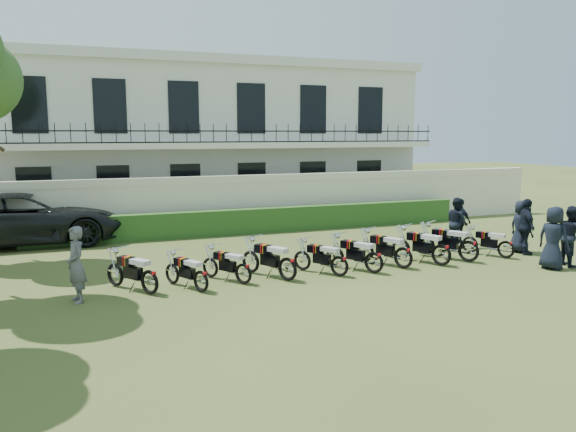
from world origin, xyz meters
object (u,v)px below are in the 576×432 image
object	(u,v)px
inspector	(76,265)
motorcycle_8	(469,246)
officer_1	(571,236)
officer_4	(457,222)
motorcycle_2	(243,269)
motorcycle_9	(506,245)
motorcycle_3	(288,263)
officer_3	(521,226)
motorcycle_6	(403,253)
officer_5	(460,221)
motorcycle_0	(149,276)
motorcycle_4	(340,261)
suv	(26,219)
motorcycle_5	(374,257)
officer_2	(526,227)
officer_0	(553,238)
motorcycle_7	(442,250)
motorcycle_1	(201,276)

from	to	relation	value
inspector	motorcycle_8	bearing A→B (deg)	73.48
officer_1	officer_4	world-z (taller)	officer_1
motorcycle_2	officer_1	xyz separation A→B (m)	(9.95, -1.42, 0.48)
motorcycle_8	motorcycle_9	bearing A→B (deg)	-29.57
motorcycle_3	officer_3	size ratio (longest dim) A/B	1.02
motorcycle_9	officer_1	distance (m)	1.91
motorcycle_6	officer_5	xyz separation A→B (m)	(4.12, 2.73, 0.32)
motorcycle_0	officer_1	xyz separation A→B (m)	(12.41, -1.31, 0.43)
motorcycle_4	inspector	xyz separation A→B (m)	(-6.90, 0.11, 0.46)
officer_1	suv	bearing A→B (deg)	75.39
motorcycle_5	officer_3	world-z (taller)	officer_3
officer_2	officer_5	xyz separation A→B (m)	(-0.78, 2.41, -0.12)
motorcycle_6	suv	bearing A→B (deg)	116.24
motorcycle_3	motorcycle_4	xyz separation A→B (m)	(1.54, -0.06, -0.05)
officer_1	officer_5	xyz separation A→B (m)	(-0.89, 4.15, -0.10)
motorcycle_2	officer_3	size ratio (longest dim) A/B	0.85
officer_0	motorcycle_3	bearing A→B (deg)	62.14
motorcycle_2	motorcycle_6	world-z (taller)	motorcycle_6
officer_1	officer_3	bearing A→B (deg)	16.29
officer_2	officer_3	bearing A→B (deg)	0.04
motorcycle_7	officer_1	xyz separation A→B (m)	(3.74, -1.31, 0.40)
motorcycle_5	officer_5	size ratio (longest dim) A/B	1.04
motorcycle_3	officer_5	distance (m)	8.35
motorcycle_6	motorcycle_9	distance (m)	3.86
motorcycle_9	officer_4	xyz separation A→B (m)	(-0.29, 2.14, 0.44)
motorcycle_2	officer_2	distance (m)	9.86
officer_5	officer_4	bearing A→B (deg)	124.88
motorcycle_3	suv	xyz separation A→B (m)	(-7.04, 8.20, 0.44)
motorcycle_3	officer_3	distance (m)	8.78
motorcycle_2	officer_0	xyz separation A→B (m)	(9.09, -1.57, 0.50)
motorcycle_0	motorcycle_5	xyz separation A→B (m)	(6.30, -0.10, -0.00)
motorcycle_7	motorcycle_3	bearing A→B (deg)	153.60
officer_0	officer_2	xyz separation A→B (m)	(0.75, 1.88, -0.01)
motorcycle_5	inspector	bearing A→B (deg)	147.88
motorcycle_1	officer_4	world-z (taller)	officer_4
motorcycle_4	inspector	distance (m)	6.92
officer_0	officer_5	distance (m)	4.30
motorcycle_2	motorcycle_3	distance (m)	1.22
officer_4	motorcycle_0	bearing A→B (deg)	110.37
motorcycle_7	motorcycle_9	xyz separation A→B (m)	(2.59, 0.14, -0.07)
officer_1	officer_4	size ratio (longest dim) A/B	1.04
inspector	officer_2	size ratio (longest dim) A/B	0.98
motorcycle_7	officer_5	distance (m)	4.04
motorcycle_9	officer_3	size ratio (longest dim) A/B	0.90
officer_3	officer_4	world-z (taller)	officer_3
officer_0	officer_3	distance (m)	2.39
officer_2	motorcycle_4	bearing A→B (deg)	113.39
motorcycle_8	officer_3	world-z (taller)	officer_3
officer_0	motorcycle_8	bearing A→B (deg)	31.32
motorcycle_7	officer_5	size ratio (longest dim) A/B	1.15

